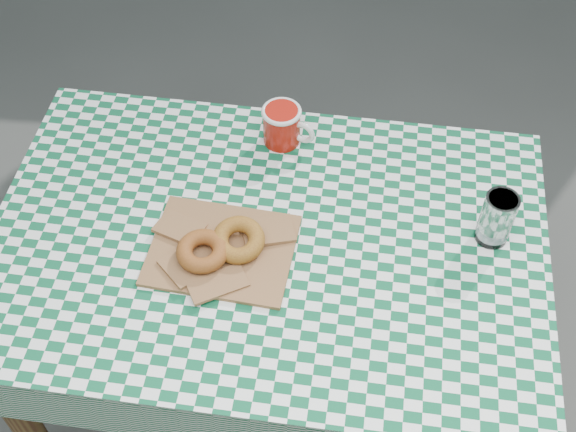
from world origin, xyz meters
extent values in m
plane|color=#484844|center=(0.00, 0.00, 0.00)|extent=(60.00, 60.00, 0.00)
cube|color=#512D1B|center=(0.12, -0.17, 0.38)|extent=(1.13, 0.79, 0.75)
cube|color=#0D5432|center=(0.12, -0.17, 0.75)|extent=(1.15, 0.81, 0.01)
cube|color=olive|center=(0.04, -0.21, 0.76)|extent=(0.30, 0.25, 0.01)
torus|color=brown|center=(0.01, -0.23, 0.79)|extent=(0.12, 0.12, 0.03)
torus|color=olive|center=(0.07, -0.20, 0.79)|extent=(0.11, 0.11, 0.03)
cylinder|color=silver|center=(0.56, -0.13, 0.81)|extent=(0.07, 0.07, 0.12)
camera|label=1|loc=(0.23, -1.06, 1.94)|focal=47.11mm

